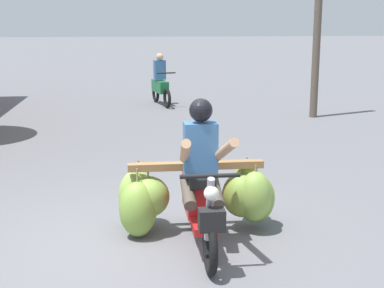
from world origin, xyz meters
TOP-DOWN VIEW (x-y plane):
  - ground_plane at (0.00, 0.00)m, footprint 120.00×120.00m
  - motorbike_main_loaded at (0.74, 0.33)m, footprint 1.85×1.81m
  - motorbike_distant_ahead_left at (0.77, 9.73)m, footprint 0.61×1.59m

SIDE VIEW (x-z plane):
  - ground_plane at x=0.00m, z-range 0.00..0.00m
  - motorbike_main_loaded at x=0.74m, z-range -0.32..1.26m
  - motorbike_distant_ahead_left at x=0.77m, z-range -0.13..1.27m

